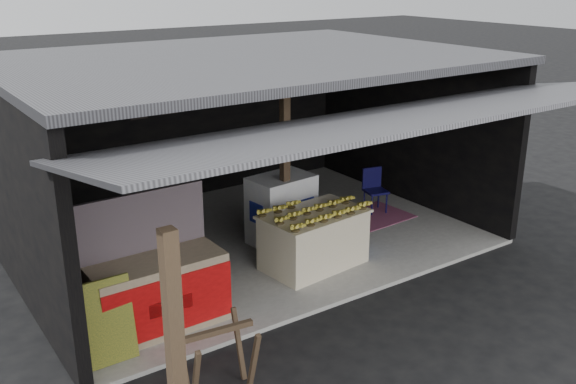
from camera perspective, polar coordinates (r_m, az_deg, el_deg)
ground at (r=8.76m, az=5.21°, el=-9.77°), size 80.00×80.00×0.00m
concrete_slab at (r=10.58m, az=-3.45°, el=-4.22°), size 7.00×5.00×0.06m
shophouse at (r=10.20m, az=-4.60°, el=7.11°), size 7.40×7.29×3.02m
banana_table at (r=9.44m, az=2.30°, el=-4.22°), size 1.60×1.08×0.84m
banana_pile at (r=9.25m, az=2.34°, el=-1.39°), size 1.48×0.98×0.17m
white_crate at (r=10.21m, az=-0.59°, el=-1.55°), size 1.05×0.77×1.10m
neighbor_stall at (r=8.00m, az=-11.54°, el=-8.52°), size 1.62×0.74×1.67m
green_signboard at (r=7.45m, az=-16.01°, el=-11.15°), size 0.66×0.18×0.99m
sawhorse at (r=6.86m, az=-6.25°, el=-14.03°), size 0.79×0.75×0.77m
water_barrel at (r=10.10m, az=5.90°, el=-3.63°), size 0.36×0.36×0.53m
plastic_chair at (r=11.66m, az=7.64°, el=0.52°), size 0.45×0.45×0.79m
magenta_rug at (r=11.45m, az=7.10°, el=-2.27°), size 1.55×1.08×0.01m
picture_frames at (r=11.98m, az=-10.34°, el=7.85°), size 1.62×0.04×0.46m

